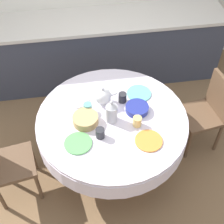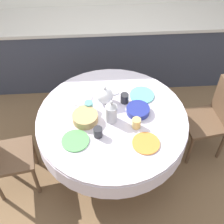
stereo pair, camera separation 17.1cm
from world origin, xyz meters
name	(u,v)px [view 1 (the left image)]	position (x,y,z in m)	size (l,w,h in m)	color
ground_plane	(112,162)	(0.00, 0.00, 0.00)	(12.00, 12.00, 0.00)	brown
kitchen_counter	(95,50)	(0.00, 1.44, 0.45)	(3.24, 0.64, 0.89)	#383D4C
dining_table	(112,126)	(0.00, 0.00, 0.61)	(1.40, 1.40, 0.73)	olive
chair_left	(207,110)	(1.03, 0.16, 0.49)	(0.46, 0.46, 0.88)	brown
chair_right	(2,162)	(-1.02, -0.17, 0.49)	(0.46, 0.46, 0.88)	brown
plate_near_left	(78,143)	(-0.33, -0.25, 0.73)	(0.24, 0.24, 0.01)	#5BA85B
cup_near_left	(100,133)	(-0.13, -0.20, 0.77)	(0.08, 0.08, 0.10)	#28282D
plate_near_right	(149,141)	(0.27, -0.31, 0.73)	(0.24, 0.24, 0.01)	orange
cup_near_right	(137,121)	(0.21, -0.12, 0.77)	(0.08, 0.08, 0.10)	#DBB766
plate_far_left	(77,99)	(-0.29, 0.29, 0.73)	(0.24, 0.24, 0.01)	white
cup_far_left	(88,108)	(-0.21, 0.12, 0.77)	(0.08, 0.08, 0.10)	#5BA39E
plate_far_right	(139,93)	(0.31, 0.27, 0.73)	(0.24, 0.24, 0.01)	#60BCB7
cup_far_right	(122,98)	(0.13, 0.20, 0.77)	(0.08, 0.08, 0.10)	#28282D
coffee_carafe	(112,112)	(-0.01, -0.02, 0.83)	(0.11, 0.11, 0.25)	#B2B2B7
teapot	(103,96)	(-0.05, 0.20, 0.82)	(0.22, 0.16, 0.21)	white
bread_basket	(85,120)	(-0.24, -0.02, 0.77)	(0.23, 0.23, 0.08)	tan
fruit_bowl	(137,108)	(0.24, 0.06, 0.76)	(0.22, 0.22, 0.06)	navy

